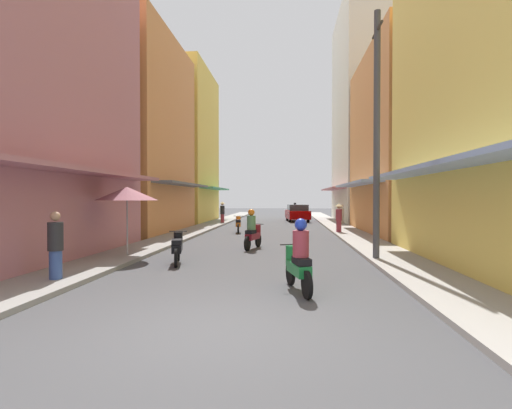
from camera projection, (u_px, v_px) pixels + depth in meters
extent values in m
plane|color=#424244|center=(271.00, 229.00, 24.47)|extent=(100.34, 100.34, 0.00)
cube|color=gray|center=(202.00, 228.00, 24.85)|extent=(1.79, 53.61, 0.12)
cube|color=#9E9991|center=(342.00, 229.00, 24.09)|extent=(1.79, 53.61, 0.12)
cube|color=#B7727F|center=(79.00, 170.00, 10.89)|extent=(1.10, 10.45, 0.12)
cube|color=#D88C4C|center=(126.00, 136.00, 22.18)|extent=(6.00, 8.89, 11.28)
cube|color=slate|center=(184.00, 184.00, 21.93)|extent=(1.10, 8.00, 0.12)
cube|color=#EFD159|center=(174.00, 147.00, 31.69)|extent=(6.00, 8.37, 12.57)
cube|color=#4CB28C|center=(216.00, 189.00, 31.45)|extent=(1.10, 7.53, 0.12)
cube|color=#8CA5CC|center=(432.00, 168.00, 10.06)|extent=(1.10, 10.45, 0.12)
cube|color=#D88C4C|center=(420.00, 143.00, 21.08)|extent=(6.00, 10.20, 10.18)
cube|color=#8CA5CC|center=(356.00, 184.00, 21.42)|extent=(1.10, 9.18, 0.12)
cube|color=silver|center=(375.00, 116.00, 32.04)|extent=(6.00, 10.40, 17.99)
cube|color=#B7727F|center=(333.00, 189.00, 32.44)|extent=(1.10, 9.36, 0.12)
cylinder|color=black|center=(258.00, 240.00, 15.54)|extent=(0.22, 0.56, 0.56)
cylinder|color=black|center=(247.00, 244.00, 14.36)|extent=(0.22, 0.56, 0.56)
cube|color=maroon|center=(253.00, 236.00, 14.90)|extent=(0.52, 1.04, 0.24)
cube|color=black|center=(251.00, 232.00, 14.70)|extent=(0.41, 0.61, 0.14)
cylinder|color=maroon|center=(257.00, 230.00, 15.41)|extent=(0.28, 0.28, 0.45)
cylinder|color=black|center=(257.00, 224.00, 15.41)|extent=(0.54, 0.17, 0.03)
cylinder|color=#598C59|center=(251.00, 223.00, 14.74)|extent=(0.34, 0.34, 0.55)
sphere|color=orange|center=(251.00, 212.00, 14.74)|extent=(0.26, 0.26, 0.26)
cylinder|color=black|center=(296.00, 216.00, 37.29)|extent=(0.15, 0.57, 0.56)
cylinder|color=black|center=(294.00, 216.00, 36.07)|extent=(0.15, 0.57, 0.56)
cube|color=red|center=(295.00, 214.00, 36.63)|extent=(0.41, 1.03, 0.24)
cube|color=black|center=(295.00, 212.00, 36.43)|extent=(0.35, 0.59, 0.14)
cylinder|color=red|center=(296.00, 211.00, 37.16)|extent=(0.28, 0.28, 0.45)
cylinder|color=black|center=(296.00, 209.00, 37.16)|extent=(0.55, 0.10, 0.03)
cylinder|color=#99333F|center=(295.00, 208.00, 36.47)|extent=(0.34, 0.34, 0.55)
sphere|color=black|center=(295.00, 204.00, 36.47)|extent=(0.26, 0.26, 0.26)
cylinder|color=black|center=(290.00, 273.00, 8.74)|extent=(0.22, 0.56, 0.56)
cylinder|color=black|center=(307.00, 285.00, 7.51)|extent=(0.22, 0.56, 0.56)
cube|color=#197233|center=(299.00, 269.00, 8.07)|extent=(0.53, 1.04, 0.24)
cube|color=black|center=(301.00, 261.00, 7.87)|extent=(0.41, 0.61, 0.14)
cylinder|color=#197233|center=(292.00, 255.00, 8.61)|extent=(0.28, 0.28, 0.45)
cylinder|color=black|center=(292.00, 244.00, 8.60)|extent=(0.54, 0.17, 0.03)
cylinder|color=#99333F|center=(301.00, 244.00, 7.91)|extent=(0.34, 0.34, 0.55)
sphere|color=#1E38B7|center=(301.00, 225.00, 7.91)|extent=(0.26, 0.26, 0.26)
cylinder|color=black|center=(238.00, 227.00, 22.51)|extent=(0.14, 0.57, 0.56)
cylinder|color=black|center=(238.00, 229.00, 21.26)|extent=(0.14, 0.57, 0.56)
cube|color=orange|center=(238.00, 224.00, 21.83)|extent=(0.39, 1.03, 0.24)
cube|color=black|center=(238.00, 221.00, 21.63)|extent=(0.34, 0.59, 0.14)
cylinder|color=orange|center=(238.00, 220.00, 22.38)|extent=(0.28, 0.28, 0.45)
cylinder|color=black|center=(238.00, 216.00, 22.37)|extent=(0.55, 0.09, 0.03)
cylinder|color=black|center=(178.00, 252.00, 12.17)|extent=(0.21, 0.56, 0.56)
cylinder|color=black|center=(176.00, 258.00, 10.94)|extent=(0.21, 0.56, 0.56)
cube|color=black|center=(177.00, 248.00, 11.50)|extent=(0.50, 1.04, 0.24)
cube|color=black|center=(177.00, 242.00, 11.30)|extent=(0.40, 0.61, 0.14)
cylinder|color=black|center=(178.00, 239.00, 12.04)|extent=(0.28, 0.28, 0.45)
cylinder|color=black|center=(178.00, 231.00, 12.04)|extent=(0.54, 0.16, 0.03)
cube|color=#8C0000|center=(297.00, 214.00, 32.68)|extent=(2.16, 4.25, 0.70)
cube|color=#333D47|center=(298.00, 208.00, 32.52)|extent=(1.80, 2.25, 0.60)
cylinder|color=black|center=(287.00, 217.00, 33.92)|extent=(0.24, 0.65, 0.64)
cylinder|color=black|center=(304.00, 217.00, 33.94)|extent=(0.24, 0.65, 0.64)
cylinder|color=black|center=(290.00, 218.00, 31.42)|extent=(0.24, 0.65, 0.64)
cylinder|color=black|center=(308.00, 218.00, 31.45)|extent=(0.24, 0.65, 0.64)
cylinder|color=#99333F|center=(222.00, 219.00, 29.27)|extent=(0.28, 0.28, 0.77)
cylinder|color=#262628|center=(222.00, 210.00, 29.26)|extent=(0.34, 0.34, 0.65)
sphere|color=tan|center=(222.00, 204.00, 29.25)|extent=(0.22, 0.22, 0.22)
cone|color=#D1B77A|center=(222.00, 203.00, 29.25)|extent=(0.44, 0.44, 0.16)
cylinder|color=beige|center=(342.00, 221.00, 27.81)|extent=(0.28, 0.28, 0.70)
cylinder|color=beige|center=(342.00, 212.00, 27.80)|extent=(0.34, 0.34, 0.59)
sphere|color=tan|center=(342.00, 206.00, 27.79)|extent=(0.22, 0.22, 0.22)
cylinder|color=#99333F|center=(339.00, 227.00, 21.11)|extent=(0.28, 0.28, 0.75)
cylinder|color=#99333F|center=(339.00, 215.00, 21.09)|extent=(0.34, 0.34, 0.63)
sphere|color=tan|center=(339.00, 207.00, 21.09)|extent=(0.22, 0.22, 0.22)
cone|color=#D1B77A|center=(339.00, 205.00, 21.08)|extent=(0.44, 0.44, 0.16)
cylinder|color=#334C8C|center=(56.00, 267.00, 8.82)|extent=(0.28, 0.28, 0.78)
cylinder|color=#262628|center=(55.00, 236.00, 8.80)|extent=(0.34, 0.34, 0.66)
sphere|color=tan|center=(55.00, 216.00, 8.80)|extent=(0.22, 0.22, 0.22)
cylinder|color=#99999E|center=(127.00, 225.00, 12.65)|extent=(0.05, 0.05, 2.21)
cone|color=#8C4C59|center=(127.00, 194.00, 12.63)|extent=(2.03, 2.03, 0.45)
cylinder|color=#4C4C4F|center=(377.00, 137.00, 11.85)|extent=(0.20, 0.20, 7.84)
cylinder|color=#3F382D|center=(377.00, 30.00, 11.79)|extent=(0.08, 1.20, 0.08)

